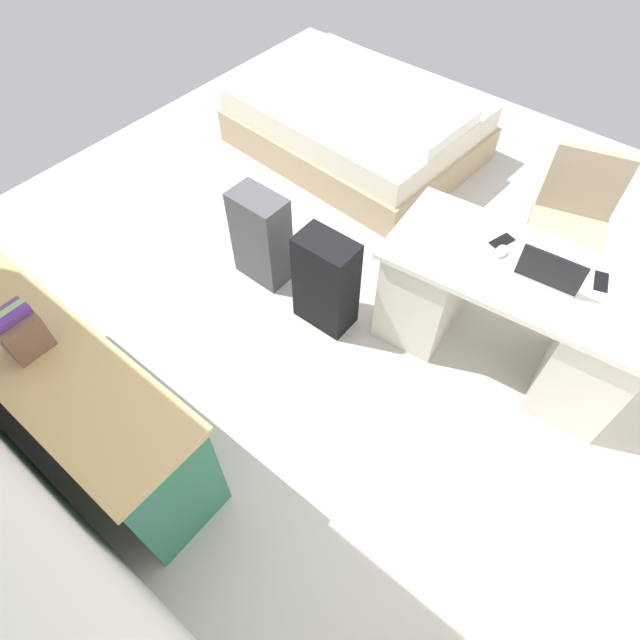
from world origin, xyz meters
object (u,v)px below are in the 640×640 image
object	(u,v)px
cell_phone_near_laptop	(601,281)
laptop	(550,271)
desk	(508,312)
cell_phone_by_mouse	(502,241)
suitcase_spare_grey	(261,237)
credenza	(67,392)
bed	(358,124)
suitcase_black	(326,282)
computer_mouse	(502,251)
office_chair	(564,234)

from	to	relation	value
cell_phone_near_laptop	laptop	bearing A→B (deg)	15.26
desk	cell_phone_by_mouse	size ratio (longest dim) A/B	11.06
suitcase_spare_grey	cell_phone_by_mouse	xyz separation A→B (m)	(-1.34, -0.50, 0.41)
credenza	bed	bearing A→B (deg)	-81.89
suitcase_spare_grey	laptop	distance (m)	1.75
laptop	cell_phone_by_mouse	bearing A→B (deg)	-16.92
bed	suitcase_spare_grey	bearing A→B (deg)	103.44
desk	cell_phone_near_laptop	distance (m)	0.51
suitcase_black	cell_phone_by_mouse	bearing A→B (deg)	-145.82
computer_mouse	bed	bearing A→B (deg)	-39.37
laptop	cell_phone_near_laptop	distance (m)	0.27
suitcase_black	suitcase_spare_grey	distance (m)	0.58
office_chair	computer_mouse	xyz separation A→B (m)	(0.14, 0.74, 0.33)
suitcase_spare_grey	cell_phone_near_laptop	size ratio (longest dim) A/B	4.85
office_chair	laptop	distance (m)	0.85
laptop	cell_phone_near_laptop	world-z (taller)	laptop
bed	suitcase_black	xyz separation A→B (m)	(-0.95, 1.60, 0.09)
desk	suitcase_black	distance (m)	1.06
laptop	office_chair	bearing A→B (deg)	-81.08
suitcase_spare_grey	computer_mouse	xyz separation A→B (m)	(-1.38, -0.42, 0.42)
cell_phone_near_laptop	cell_phone_by_mouse	xyz separation A→B (m)	(0.52, 0.05, 0.00)
office_chair	laptop	xyz separation A→B (m)	(-0.12, 0.75, 0.37)
office_chair	credenza	size ratio (longest dim) A/B	0.52
credenza	computer_mouse	bearing A→B (deg)	-124.67
suitcase_black	cell_phone_by_mouse	distance (m)	1.03
desk	cell_phone_by_mouse	xyz separation A→B (m)	(0.20, -0.10, 0.36)
credenza	office_chair	bearing A→B (deg)	-118.92
desk	cell_phone_by_mouse	distance (m)	0.42
laptop	cell_phone_near_laptop	bearing A→B (deg)	-147.22
computer_mouse	cell_phone_by_mouse	size ratio (longest dim) A/B	0.74
office_chair	suitcase_spare_grey	xyz separation A→B (m)	(1.53, 1.16, -0.09)
suitcase_black	laptop	bearing A→B (deg)	-158.05
credenza	bed	xyz separation A→B (m)	(0.43, -3.05, -0.15)
laptop	computer_mouse	xyz separation A→B (m)	(0.26, -0.01, -0.03)
desk	suitcase_spare_grey	xyz separation A→B (m)	(1.54, 0.40, -0.05)
suitcase_black	laptop	world-z (taller)	laptop
suitcase_spare_grey	cell_phone_by_mouse	bearing A→B (deg)	-159.20
office_chair	credenza	distance (m)	3.03
bed	suitcase_spare_grey	xyz separation A→B (m)	(-0.37, 1.56, 0.09)
credenza	suitcase_black	size ratio (longest dim) A/B	2.70
bed	cell_phone_by_mouse	bearing A→B (deg)	148.28
computer_mouse	cell_phone_by_mouse	distance (m)	0.09
credenza	laptop	bearing A→B (deg)	-129.86
suitcase_spare_grey	laptop	bearing A→B (deg)	-165.62
bed	cell_phone_by_mouse	distance (m)	2.08
suitcase_black	cell_phone_near_laptop	distance (m)	1.48
computer_mouse	cell_phone_by_mouse	world-z (taller)	computer_mouse
office_chair	bed	size ratio (longest dim) A/B	0.47
desk	credenza	world-z (taller)	credenza
credenza	suitcase_spare_grey	world-z (taller)	credenza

